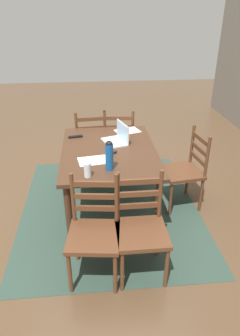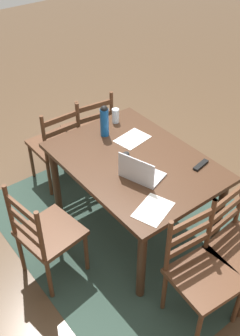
{
  "view_description": "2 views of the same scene",
  "coord_description": "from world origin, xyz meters",
  "px_view_note": "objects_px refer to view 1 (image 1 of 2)",
  "views": [
    {
      "loc": [
        3.07,
        -0.19,
        2.19
      ],
      "look_at": [
        0.09,
        0.11,
        0.59
      ],
      "focal_mm": 32.77,
      "sensor_mm": 36.0,
      "label": 1
    },
    {
      "loc": [
        -2.03,
        1.73,
        2.8
      ],
      "look_at": [
        0.14,
        0.05,
        0.63
      ],
      "focal_mm": 42.63,
      "sensor_mm": 36.0,
      "label": 2
    }
  ],
  "objects_px": {
    "water_bottle": "(109,155)",
    "dining_table": "(109,158)",
    "computer_mouse": "(113,152)",
    "tv_remote": "(75,137)",
    "chair_right_near": "(94,232)",
    "chair_left_near": "(90,141)",
    "drinking_glass": "(87,170)",
    "chair_left_far": "(119,140)",
    "laptop": "(118,137)",
    "chair_right_far": "(141,229)",
    "chair_far_head": "(185,171)"
  },
  "relations": [
    {
      "from": "water_bottle",
      "to": "dining_table",
      "type": "bearing_deg",
      "value": 176.79
    },
    {
      "from": "computer_mouse",
      "to": "tv_remote",
      "type": "bearing_deg",
      "value": -154.97
    },
    {
      "from": "chair_right_near",
      "to": "computer_mouse",
      "type": "relative_size",
      "value": 9.5
    },
    {
      "from": "chair_left_near",
      "to": "drinking_glass",
      "type": "bearing_deg",
      "value": -1.22
    },
    {
      "from": "chair_right_near",
      "to": "drinking_glass",
      "type": "xyz_separation_m",
      "value": [
        -0.43,
        -0.03,
        0.38
      ]
    },
    {
      "from": "chair_left_far",
      "to": "water_bottle",
      "type": "relative_size",
      "value": 3.15
    },
    {
      "from": "drinking_glass",
      "to": "computer_mouse",
      "type": "distance_m",
      "value": 0.56
    },
    {
      "from": "drinking_glass",
      "to": "computer_mouse",
      "type": "relative_size",
      "value": 1.4
    },
    {
      "from": "chair_right_near",
      "to": "water_bottle",
      "type": "xyz_separation_m",
      "value": [
        -0.54,
        0.18,
        0.47
      ]
    },
    {
      "from": "dining_table",
      "to": "water_bottle",
      "type": "relative_size",
      "value": 4.71
    },
    {
      "from": "computer_mouse",
      "to": "water_bottle",
      "type": "bearing_deg",
      "value": -24.36
    },
    {
      "from": "computer_mouse",
      "to": "laptop",
      "type": "bearing_deg",
      "value": 148.56
    },
    {
      "from": "chair_right_far",
      "to": "dining_table",
      "type": "bearing_deg",
      "value": -168.26
    },
    {
      "from": "chair_left_near",
      "to": "tv_remote",
      "type": "height_order",
      "value": "chair_left_near"
    },
    {
      "from": "chair_left_near",
      "to": "chair_left_far",
      "type": "relative_size",
      "value": 1.0
    },
    {
      "from": "chair_far_head",
      "to": "tv_remote",
      "type": "relative_size",
      "value": 5.59
    },
    {
      "from": "laptop",
      "to": "water_bottle",
      "type": "bearing_deg",
      "value": -12.34
    },
    {
      "from": "dining_table",
      "to": "drinking_glass",
      "type": "distance_m",
      "value": 0.64
    },
    {
      "from": "chair_right_far",
      "to": "water_bottle",
      "type": "relative_size",
      "value": 3.15
    },
    {
      "from": "dining_table",
      "to": "chair_left_near",
      "type": "relative_size",
      "value": 1.49
    },
    {
      "from": "dining_table",
      "to": "chair_left_near",
      "type": "distance_m",
      "value": 1.04
    },
    {
      "from": "chair_left_far",
      "to": "drinking_glass",
      "type": "distance_m",
      "value": 1.68
    },
    {
      "from": "chair_left_far",
      "to": "computer_mouse",
      "type": "bearing_deg",
      "value": -8.89
    },
    {
      "from": "laptop",
      "to": "chair_left_near",
      "type": "bearing_deg",
      "value": -157.64
    },
    {
      "from": "chair_right_far",
      "to": "computer_mouse",
      "type": "height_order",
      "value": "chair_right_far"
    },
    {
      "from": "chair_right_near",
      "to": "dining_table",
      "type": "bearing_deg",
      "value": 168.55
    },
    {
      "from": "chair_right_near",
      "to": "chair_left_far",
      "type": "distance_m",
      "value": 2.04
    },
    {
      "from": "chair_far_head",
      "to": "chair_left_far",
      "type": "xyz_separation_m",
      "value": [
        -0.99,
        -0.69,
        0.0
      ]
    },
    {
      "from": "computer_mouse",
      "to": "chair_far_head",
      "type": "bearing_deg",
      "value": 80.97
    },
    {
      "from": "chair_right_near",
      "to": "chair_left_near",
      "type": "distance_m",
      "value": 2.0
    },
    {
      "from": "chair_left_near",
      "to": "water_bottle",
      "type": "height_order",
      "value": "water_bottle"
    },
    {
      "from": "chair_right_near",
      "to": "drinking_glass",
      "type": "bearing_deg",
      "value": -175.3
    },
    {
      "from": "dining_table",
      "to": "chair_left_far",
      "type": "height_order",
      "value": "chair_left_far"
    },
    {
      "from": "chair_right_far",
      "to": "chair_right_near",
      "type": "bearing_deg",
      "value": -89.96
    },
    {
      "from": "chair_left_far",
      "to": "tv_remote",
      "type": "distance_m",
      "value": 0.9
    },
    {
      "from": "chair_right_far",
      "to": "water_bottle",
      "type": "distance_m",
      "value": 0.75
    },
    {
      "from": "chair_far_head",
      "to": "water_bottle",
      "type": "height_order",
      "value": "water_bottle"
    },
    {
      "from": "laptop",
      "to": "chair_right_far",
      "type": "bearing_deg",
      "value": 4.12
    },
    {
      "from": "chair_far_head",
      "to": "tv_remote",
      "type": "distance_m",
      "value": 1.36
    },
    {
      "from": "chair_left_far",
      "to": "drinking_glass",
      "type": "bearing_deg",
      "value": -15.68
    },
    {
      "from": "chair_left_near",
      "to": "laptop",
      "type": "distance_m",
      "value": 0.93
    },
    {
      "from": "laptop",
      "to": "chair_right_near",
      "type": "bearing_deg",
      "value": -14.95
    },
    {
      "from": "water_bottle",
      "to": "tv_remote",
      "type": "xyz_separation_m",
      "value": [
        -0.86,
        -0.35,
        -0.15
      ]
    },
    {
      "from": "laptop",
      "to": "tv_remote",
      "type": "xyz_separation_m",
      "value": [
        -0.19,
        -0.5,
        -0.05
      ]
    },
    {
      "from": "tv_remote",
      "to": "water_bottle",
      "type": "bearing_deg",
      "value": 12.05
    },
    {
      "from": "dining_table",
      "to": "water_bottle",
      "type": "xyz_separation_m",
      "value": [
        0.46,
        -0.03,
        0.25
      ]
    },
    {
      "from": "chair_left_near",
      "to": "chair_far_head",
      "type": "bearing_deg",
      "value": 47.77
    },
    {
      "from": "chair_right_far",
      "to": "computer_mouse",
      "type": "xyz_separation_m",
      "value": [
        -0.91,
        -0.17,
        0.33
      ]
    },
    {
      "from": "chair_right_near",
      "to": "chair_far_head",
      "type": "bearing_deg",
      "value": 132.6
    },
    {
      "from": "chair_far_head",
      "to": "computer_mouse",
      "type": "height_order",
      "value": "chair_far_head"
    }
  ]
}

